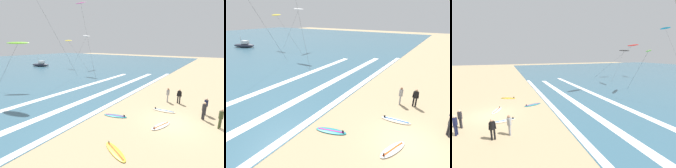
# 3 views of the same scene
# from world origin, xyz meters

# --- Properties ---
(ground_plane) EXTENTS (160.00, 160.00, 0.00)m
(ground_plane) POSITION_xyz_m (0.00, 0.00, 0.00)
(ground_plane) COLOR tan
(wave_foam_shoreline) EXTENTS (42.02, 0.59, 0.01)m
(wave_foam_shoreline) POSITION_xyz_m (1.44, 6.51, 0.01)
(wave_foam_shoreline) COLOR white
(wave_foam_shoreline) RESTS_ON ocean_surface
(wave_foam_mid_break) EXTENTS (37.61, 0.86, 0.01)m
(wave_foam_mid_break) POSITION_xyz_m (1.21, 9.69, 0.01)
(wave_foam_mid_break) COLOR white
(wave_foam_mid_break) RESTS_ON ocean_surface
(wave_foam_outer_break) EXTENTS (37.05, 0.84, 0.01)m
(wave_foam_outer_break) POSITION_xyz_m (-1.61, 14.18, 0.01)
(wave_foam_outer_break) COLOR white
(wave_foam_outer_break) RESTS_ON ocean_surface
(surfer_foreground_main) EXTENTS (0.32, 0.51, 1.60)m
(surfer_foreground_main) POSITION_xyz_m (4.96, 0.53, 0.96)
(surfer_foreground_main) COLOR black
(surfer_foreground_main) RESTS_ON ground
(surfer_background_far) EXTENTS (0.47, 0.36, 1.60)m
(surfer_background_far) POSITION_xyz_m (2.04, -2.07, 0.96)
(surfer_background_far) COLOR #232328
(surfer_background_far) RESTS_ON ground
(surfer_mid_group) EXTENTS (0.51, 0.32, 1.60)m
(surfer_mid_group) POSITION_xyz_m (3.26, -2.11, 0.96)
(surfer_mid_group) COLOR #141938
(surfer_mid_group) RESTS_ON ground
(surfer_right_near) EXTENTS (0.52, 0.32, 1.60)m
(surfer_right_near) POSITION_xyz_m (4.69, 1.66, 0.96)
(surfer_right_near) COLOR gray
(surfer_right_near) RESTS_ON ground
(surfboard_right_spare) EXTENTS (2.18, 1.29, 0.25)m
(surfboard_right_spare) POSITION_xyz_m (-1.14, 0.51, 0.05)
(surfboard_right_spare) COLOR silver
(surfboard_right_spare) RESTS_ON ground
(surfboard_foreground_flat) EXTENTS (1.48, 2.15, 0.25)m
(surfboard_foreground_flat) POSITION_xyz_m (-5.73, 1.79, 0.05)
(surfboard_foreground_flat) COLOR yellow
(surfboard_foreground_flat) RESTS_ON ground
(surfboard_left_pile) EXTENTS (1.18, 2.18, 0.25)m
(surfboard_left_pile) POSITION_xyz_m (-1.65, 4.47, 0.05)
(surfboard_left_pile) COLOR teal
(surfboard_left_pile) RESTS_ON ground
(surfboard_near_water) EXTENTS (0.82, 2.15, 0.25)m
(surfboard_near_water) POSITION_xyz_m (1.94, 1.21, 0.05)
(surfboard_near_water) COLOR beige
(surfboard_near_water) RESTS_ON ground
(kite_cyan_high_left) EXTENTS (11.96, 6.39, 12.38)m
(kite_cyan_high_left) POSITION_xyz_m (-11.25, 38.44, 12.07)
(kite_cyan_high_left) COLOR #23A8C6
(kite_cyan_high_left) RESTS_ON ground
(kite_red_mid_center) EXTENTS (12.34, 2.08, 7.88)m
(kite_red_mid_center) POSITION_xyz_m (-6.87, 24.34, 7.61)
(kite_red_mid_center) COLOR red
(kite_red_mid_center) RESTS_ON ground
(kite_lime_far_right) EXTENTS (5.06, 2.98, 6.71)m
(kite_lime_far_right) POSITION_xyz_m (-0.97, 21.67, 6.46)
(kite_lime_far_right) COLOR #70C628
(kite_lime_far_right) RESTS_ON ground
(kite_black_distant_low) EXTENTS (4.09, 7.84, 7.09)m
(kite_black_distant_low) POSITION_xyz_m (-14.95, 29.82, 6.84)
(kite_black_distant_low) COLOR black
(kite_black_distant_low) RESTS_ON ground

